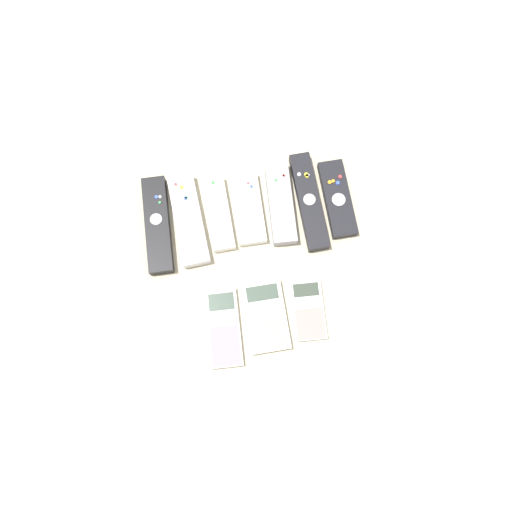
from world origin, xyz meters
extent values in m
plane|color=#B2A88E|center=(0.00, 0.00, 0.00)|extent=(3.00, 3.00, 0.00)
cube|color=black|center=(-0.20, 0.13, 0.01)|extent=(0.06, 0.21, 0.03)
cylinder|color=#99999E|center=(-0.20, 0.14, 0.03)|extent=(0.03, 0.03, 0.00)
cylinder|color=green|center=(-0.18, 0.18, 0.03)|extent=(0.01, 0.01, 0.00)
cylinder|color=silver|center=(-0.18, 0.19, 0.03)|extent=(0.01, 0.01, 0.00)
cylinder|color=blue|center=(-0.19, 0.19, 0.03)|extent=(0.01, 0.01, 0.00)
cube|color=silver|center=(-0.13, 0.13, 0.01)|extent=(0.07, 0.20, 0.03)
cylinder|color=yellow|center=(-0.13, 0.20, 0.03)|extent=(0.01, 0.01, 0.00)
cylinder|color=blue|center=(-0.13, 0.18, 0.03)|extent=(0.01, 0.01, 0.00)
cylinder|color=green|center=(-0.13, 0.18, 0.03)|extent=(0.01, 0.01, 0.00)
cylinder|color=red|center=(-0.15, 0.21, 0.03)|extent=(0.01, 0.01, 0.00)
cube|color=white|center=(-0.06, 0.14, 0.01)|extent=(0.05, 0.16, 0.02)
cylinder|color=silver|center=(-0.08, 0.18, 0.02)|extent=(0.01, 0.01, 0.00)
cylinder|color=green|center=(-0.07, 0.20, 0.02)|extent=(0.01, 0.01, 0.00)
cube|color=white|center=(0.00, 0.14, 0.01)|extent=(0.06, 0.16, 0.02)
cylinder|color=blue|center=(0.01, 0.18, 0.02)|extent=(0.01, 0.01, 0.00)
cylinder|color=red|center=(0.01, 0.19, 0.02)|extent=(0.01, 0.01, 0.00)
cube|color=gray|center=(0.07, 0.14, 0.01)|extent=(0.06, 0.18, 0.03)
cylinder|color=red|center=(0.09, 0.19, 0.03)|extent=(0.01, 0.01, 0.00)
cylinder|color=silver|center=(0.08, 0.19, 0.03)|extent=(0.01, 0.01, 0.00)
cylinder|color=green|center=(0.07, 0.19, 0.03)|extent=(0.01, 0.01, 0.00)
cube|color=black|center=(0.13, 0.13, 0.01)|extent=(0.05, 0.22, 0.02)
cylinder|color=#99999E|center=(0.13, 0.13, 0.03)|extent=(0.03, 0.03, 0.00)
cylinder|color=yellow|center=(0.14, 0.19, 0.03)|extent=(0.01, 0.01, 0.00)
cylinder|color=yellow|center=(0.14, 0.19, 0.03)|extent=(0.01, 0.01, 0.00)
cylinder|color=silver|center=(0.12, 0.19, 0.03)|extent=(0.01, 0.01, 0.00)
cylinder|color=silver|center=(0.14, 0.19, 0.03)|extent=(0.01, 0.01, 0.00)
cube|color=black|center=(0.19, 0.13, 0.01)|extent=(0.05, 0.17, 0.02)
cylinder|color=#99999E|center=(0.19, 0.12, 0.02)|extent=(0.03, 0.03, 0.00)
cylinder|color=blue|center=(0.20, 0.16, 0.02)|extent=(0.01, 0.01, 0.00)
cylinder|color=red|center=(0.21, 0.17, 0.02)|extent=(0.01, 0.01, 0.00)
cylinder|color=orange|center=(0.19, 0.17, 0.02)|extent=(0.01, 0.01, 0.00)
cylinder|color=orange|center=(0.18, 0.17, 0.02)|extent=(0.01, 0.01, 0.00)
cube|color=#B2B2B7|center=(-0.09, -0.11, 0.01)|extent=(0.07, 0.16, 0.01)
cube|color=#38473D|center=(-0.09, -0.05, 0.01)|extent=(0.05, 0.04, 0.00)
cube|color=gray|center=(-0.09, -0.14, 0.01)|extent=(0.06, 0.08, 0.00)
cube|color=silver|center=(0.00, -0.10, 0.01)|extent=(0.08, 0.14, 0.02)
cube|color=#38473D|center=(0.00, -0.05, 0.02)|extent=(0.07, 0.03, 0.00)
cube|color=#99AA81|center=(0.00, -0.13, 0.02)|extent=(0.07, 0.07, 0.00)
cube|color=#B2B2B7|center=(0.09, -0.10, 0.01)|extent=(0.07, 0.13, 0.01)
cube|color=#333D33|center=(0.09, -0.06, 0.01)|extent=(0.05, 0.03, 0.00)
cube|color=gray|center=(0.09, -0.13, 0.01)|extent=(0.06, 0.07, 0.00)
camera|label=1|loc=(-0.04, -0.22, 1.03)|focal=35.00mm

